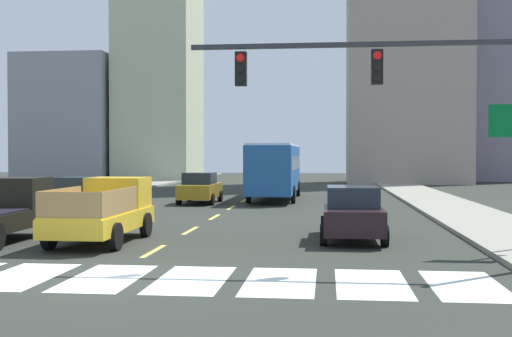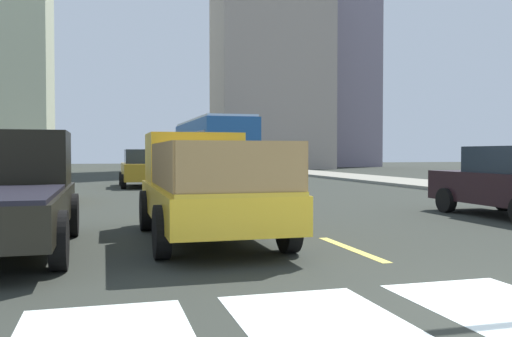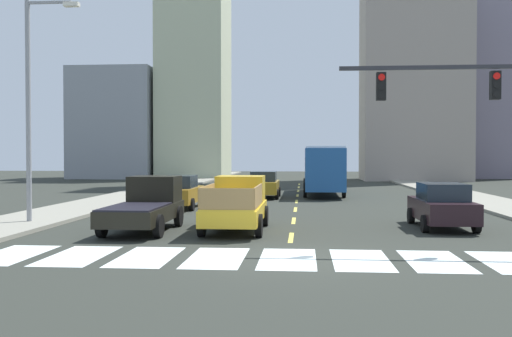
{
  "view_description": "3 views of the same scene",
  "coord_description": "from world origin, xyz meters",
  "px_view_note": "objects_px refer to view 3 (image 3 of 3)",
  "views": [
    {
      "loc": [
        4.85,
        -13.92,
        2.74
      ],
      "look_at": [
        1.45,
        17.4,
        2.04
      ],
      "focal_mm": 45.83,
      "sensor_mm": 36.0,
      "label": 1
    },
    {
      "loc": [
        -3.85,
        -4.14,
        1.55
      ],
      "look_at": [
        0.57,
        11.86,
        1.09
      ],
      "focal_mm": 38.67,
      "sensor_mm": 36.0,
      "label": 2
    },
    {
      "loc": [
        0.42,
        -15.48,
        2.81
      ],
      "look_at": [
        -1.64,
        9.45,
        2.2
      ],
      "focal_mm": 40.6,
      "sensor_mm": 36.0,
      "label": 3
    }
  ],
  "objects_px": {
    "city_bus": "(323,167)",
    "sedan_near_left": "(442,206)",
    "pickup_stakebed": "(237,204)",
    "sedan_far": "(264,185)",
    "sedan_near_right": "(180,192)",
    "pickup_dark": "(147,205)",
    "streetlight_left": "(32,100)"
  },
  "relations": [
    {
      "from": "pickup_stakebed",
      "to": "city_bus",
      "type": "height_order",
      "value": "city_bus"
    },
    {
      "from": "sedan_near_left",
      "to": "sedan_far",
      "type": "xyz_separation_m",
      "value": [
        -7.8,
        14.73,
        0.0
      ]
    },
    {
      "from": "pickup_stakebed",
      "to": "sedan_near_right",
      "type": "height_order",
      "value": "pickup_stakebed"
    },
    {
      "from": "pickup_stakebed",
      "to": "sedan_near_left",
      "type": "height_order",
      "value": "pickup_stakebed"
    },
    {
      "from": "pickup_dark",
      "to": "streetlight_left",
      "type": "relative_size",
      "value": 0.58
    },
    {
      "from": "city_bus",
      "to": "sedan_near_left",
      "type": "height_order",
      "value": "city_bus"
    },
    {
      "from": "sedan_near_right",
      "to": "sedan_near_left",
      "type": "height_order",
      "value": "same"
    },
    {
      "from": "sedan_near_right",
      "to": "streetlight_left",
      "type": "height_order",
      "value": "streetlight_left"
    },
    {
      "from": "pickup_stakebed",
      "to": "sedan_near_left",
      "type": "distance_m",
      "value": 7.8
    },
    {
      "from": "city_bus",
      "to": "pickup_stakebed",
      "type": "bearing_deg",
      "value": -100.54
    },
    {
      "from": "sedan_far",
      "to": "streetlight_left",
      "type": "relative_size",
      "value": 0.49
    },
    {
      "from": "pickup_stakebed",
      "to": "sedan_near_right",
      "type": "relative_size",
      "value": 1.18
    },
    {
      "from": "pickup_stakebed",
      "to": "city_bus",
      "type": "relative_size",
      "value": 0.48
    },
    {
      "from": "city_bus",
      "to": "streetlight_left",
      "type": "height_order",
      "value": "streetlight_left"
    },
    {
      "from": "city_bus",
      "to": "streetlight_left",
      "type": "bearing_deg",
      "value": -122.45
    },
    {
      "from": "sedan_near_right",
      "to": "city_bus",
      "type": "bearing_deg",
      "value": 53.29
    },
    {
      "from": "sedan_near_right",
      "to": "sedan_far",
      "type": "xyz_separation_m",
      "value": [
        3.89,
        7.59,
        0.0
      ]
    },
    {
      "from": "pickup_dark",
      "to": "sedan_near_left",
      "type": "bearing_deg",
      "value": 4.25
    },
    {
      "from": "sedan_near_left",
      "to": "streetlight_left",
      "type": "height_order",
      "value": "streetlight_left"
    },
    {
      "from": "sedan_far",
      "to": "pickup_stakebed",
      "type": "bearing_deg",
      "value": -91.91
    },
    {
      "from": "sedan_near_right",
      "to": "sedan_far",
      "type": "distance_m",
      "value": 8.53
    },
    {
      "from": "pickup_stakebed",
      "to": "city_bus",
      "type": "bearing_deg",
      "value": 79.07
    },
    {
      "from": "pickup_stakebed",
      "to": "sedan_near_right",
      "type": "bearing_deg",
      "value": 116.21
    },
    {
      "from": "sedan_far",
      "to": "streetlight_left",
      "type": "bearing_deg",
      "value": -120.78
    },
    {
      "from": "pickup_stakebed",
      "to": "sedan_far",
      "type": "distance_m",
      "value": 15.75
    },
    {
      "from": "city_bus",
      "to": "sedan_near_left",
      "type": "bearing_deg",
      "value": -77.16
    },
    {
      "from": "city_bus",
      "to": "streetlight_left",
      "type": "xyz_separation_m",
      "value": [
        -12.09,
        -18.48,
        3.02
      ]
    },
    {
      "from": "pickup_dark",
      "to": "city_bus",
      "type": "height_order",
      "value": "city_bus"
    },
    {
      "from": "pickup_stakebed",
      "to": "streetlight_left",
      "type": "xyz_separation_m",
      "value": [
        -8.26,
        0.73,
        4.03
      ]
    },
    {
      "from": "sedan_near_left",
      "to": "streetlight_left",
      "type": "relative_size",
      "value": 0.49
    },
    {
      "from": "city_bus",
      "to": "sedan_far",
      "type": "height_order",
      "value": "city_bus"
    },
    {
      "from": "sedan_far",
      "to": "pickup_dark",
      "type": "bearing_deg",
      "value": -103.65
    }
  ]
}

